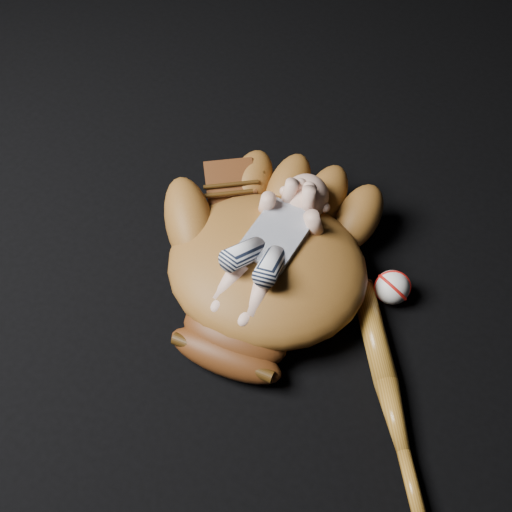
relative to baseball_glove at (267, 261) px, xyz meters
name	(u,v)px	position (x,y,z in m)	size (l,w,h in m)	color
baseball_glove	(267,261)	(0.00, 0.00, 0.00)	(0.48, 0.55, 0.17)	brown
newborn_baby	(270,244)	(0.00, 0.01, 0.05)	(0.16, 0.34, 0.14)	#E0AA90
baseball_bat	(390,396)	(0.31, -0.09, -0.06)	(0.04, 0.47, 0.04)	#98621D
baseball	(392,287)	(0.21, 0.12, -0.05)	(0.07, 0.07, 0.07)	white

